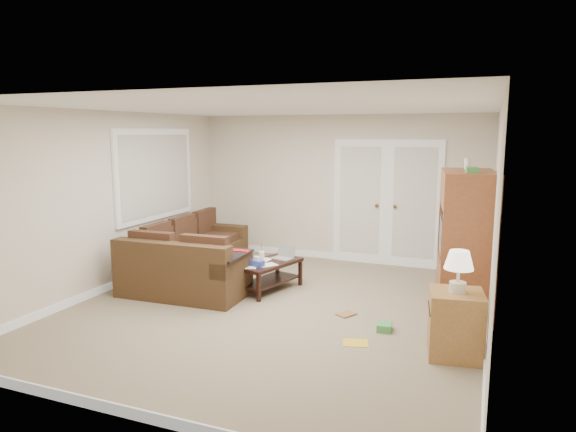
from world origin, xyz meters
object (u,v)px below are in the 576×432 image
at_px(coffee_table, 269,275).
at_px(side_cabinet, 456,319).
at_px(sectional_sofa, 190,261).
at_px(tv_armoire, 465,242).

relative_size(coffee_table, side_cabinet, 1.02).
height_order(sectional_sofa, side_cabinet, side_cabinet).
bearing_deg(tv_armoire, side_cabinet, -97.34).
xyz_separation_m(tv_armoire, side_cabinet, (0.00, -1.34, -0.50)).
bearing_deg(sectional_sofa, coffee_table, 0.14).
xyz_separation_m(coffee_table, tv_armoire, (2.58, 0.04, 0.66)).
bearing_deg(coffee_table, tv_armoire, 16.80).
xyz_separation_m(coffee_table, side_cabinet, (2.59, -1.30, 0.16)).
bearing_deg(tv_armoire, sectional_sofa, 173.81).
relative_size(coffee_table, tv_armoire, 0.58).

